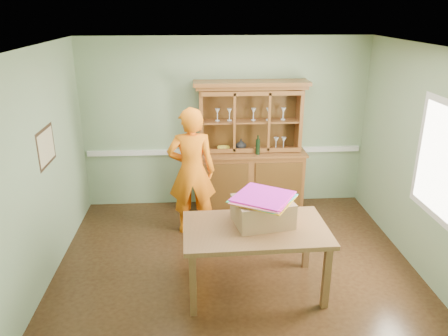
{
  "coord_description": "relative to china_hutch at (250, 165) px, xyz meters",
  "views": [
    {
      "loc": [
        -0.45,
        -4.74,
        3.11
      ],
      "look_at": [
        -0.12,
        0.4,
        1.19
      ],
      "focal_mm": 35.0,
      "sensor_mm": 36.0,
      "label": 1
    }
  ],
  "objects": [
    {
      "name": "dining_table",
      "position": [
        -0.2,
        -2.23,
        -0.02
      ],
      "size": [
        1.63,
        1.0,
        0.8
      ],
      "rotation": [
        0.0,
        0.0,
        0.03
      ],
      "color": "brown",
      "rests_on": "floor"
    },
    {
      "name": "ceiling",
      "position": [
        -0.38,
        -1.77,
        1.98
      ],
      "size": [
        4.5,
        4.5,
        0.0
      ],
      "primitive_type": "plane",
      "rotation": [
        3.14,
        0.0,
        0.0
      ],
      "color": "white",
      "rests_on": "wall_back"
    },
    {
      "name": "window_panel",
      "position": [
        1.85,
        -2.07,
        0.78
      ],
      "size": [
        0.03,
        0.96,
        1.36
      ],
      "color": "white",
      "rests_on": "wall_right"
    },
    {
      "name": "wall_front",
      "position": [
        -0.38,
        -3.77,
        0.63
      ],
      "size": [
        4.5,
        0.0,
        4.5
      ],
      "primitive_type": "plane",
      "rotation": [
        -1.57,
        0.0,
        0.0
      ],
      "color": "gray",
      "rests_on": "floor"
    },
    {
      "name": "wall_back",
      "position": [
        -0.38,
        0.23,
        0.63
      ],
      "size": [
        4.5,
        0.0,
        4.5
      ],
      "primitive_type": "plane",
      "rotation": [
        1.57,
        0.0,
        0.0
      ],
      "color": "gray",
      "rests_on": "floor"
    },
    {
      "name": "person",
      "position": [
        -0.92,
        -0.76,
        0.2
      ],
      "size": [
        0.68,
        0.45,
        1.85
      ],
      "primitive_type": "imported",
      "rotation": [
        0.0,
        0.0,
        3.16
      ],
      "color": "orange",
      "rests_on": "floor"
    },
    {
      "name": "wall_left",
      "position": [
        -2.63,
        -1.77,
        0.63
      ],
      "size": [
        0.0,
        4.0,
        4.0
      ],
      "primitive_type": "plane",
      "rotation": [
        1.57,
        0.0,
        1.57
      ],
      "color": "gray",
      "rests_on": "floor"
    },
    {
      "name": "floor",
      "position": [
        -0.38,
        -1.77,
        -0.72
      ],
      "size": [
        4.5,
        4.5,
        0.0
      ],
      "primitive_type": "plane",
      "color": "#432A15",
      "rests_on": "ground"
    },
    {
      "name": "cardboard_box",
      "position": [
        -0.11,
        -2.12,
        0.22
      ],
      "size": [
        0.7,
        0.6,
        0.29
      ],
      "primitive_type": "cube",
      "rotation": [
        0.0,
        0.0,
        0.18
      ],
      "color": "#95764D",
      "rests_on": "dining_table"
    },
    {
      "name": "wall_right",
      "position": [
        1.87,
        -1.77,
        0.63
      ],
      "size": [
        0.0,
        4.0,
        4.0
      ],
      "primitive_type": "plane",
      "rotation": [
        1.57,
        0.0,
        -1.57
      ],
      "color": "gray",
      "rests_on": "floor"
    },
    {
      "name": "framed_map",
      "position": [
        -2.61,
        -1.47,
        0.83
      ],
      "size": [
        0.03,
        0.6,
        0.46
      ],
      "color": "#322114",
      "rests_on": "wall_left"
    },
    {
      "name": "kite_stack",
      "position": [
        -0.12,
        -2.14,
        0.39
      ],
      "size": [
        0.78,
        0.78,
        0.05
      ],
      "rotation": [
        0.0,
        0.0,
        1.04
      ],
      "color": "gold",
      "rests_on": "cardboard_box"
    },
    {
      "name": "china_hutch",
      "position": [
        0.0,
        0.0,
        0.0
      ],
      "size": [
        1.75,
        0.58,
        2.05
      ],
      "color": "brown",
      "rests_on": "floor"
    },
    {
      "name": "chair_rail",
      "position": [
        -0.38,
        0.21,
        0.18
      ],
      "size": [
        4.41,
        0.05,
        0.08
      ],
      "primitive_type": "cube",
      "color": "white",
      "rests_on": "wall_back"
    }
  ]
}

